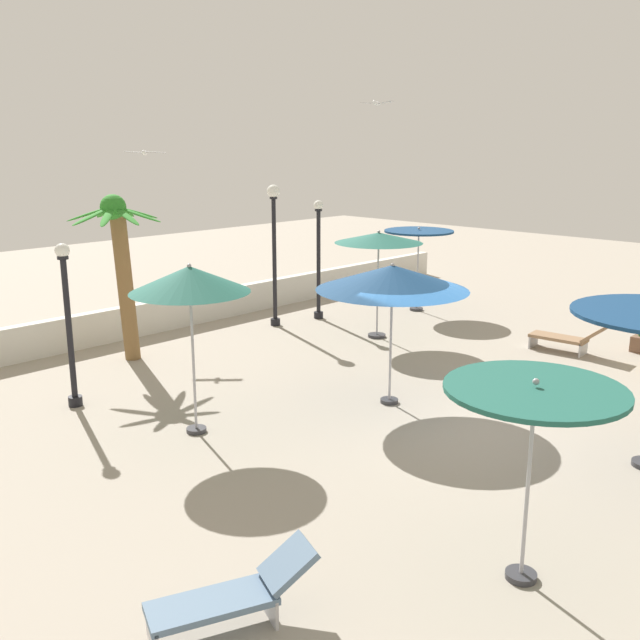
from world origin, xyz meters
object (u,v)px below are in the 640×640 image
(patio_umbrella_4, at_px, (379,239))
(lamp_post_1, at_px, (68,322))
(seagull_0, at_px, (377,103))
(lounge_chair_1, at_px, (233,595))
(lounge_chair_0, at_px, (568,338))
(seagull_1, at_px, (145,153))
(lamp_post_3, at_px, (274,240))
(patio_umbrella_5, at_px, (190,280))
(patio_umbrella_0, at_px, (534,400))
(patio_umbrella_3, at_px, (392,278))
(lamp_post_2, at_px, (319,257))
(patio_umbrella_2, at_px, (419,236))
(palm_tree_0, at_px, (121,257))

(patio_umbrella_4, height_order, lamp_post_1, lamp_post_1)
(seagull_0, bearing_deg, lounge_chair_1, -146.35)
(lounge_chair_0, height_order, seagull_1, seagull_1)
(patio_umbrella_4, height_order, seagull_1, seagull_1)
(lamp_post_3, distance_m, seagull_1, 4.25)
(patio_umbrella_5, height_order, lounge_chair_0, patio_umbrella_5)
(lounge_chair_1, bearing_deg, patio_umbrella_0, -31.46)
(lamp_post_1, xyz_separation_m, lounge_chair_0, (10.52, -5.49, -1.36))
(patio_umbrella_3, relative_size, seagull_0, 3.10)
(lamp_post_1, xyz_separation_m, lamp_post_3, (7.27, 1.92, 0.74))
(lamp_post_2, relative_size, seagull_0, 3.62)
(patio_umbrella_2, xyz_separation_m, lounge_chair_1, (-13.79, -7.72, -1.98))
(lamp_post_1, relative_size, seagull_1, 3.64)
(lounge_chair_0, bearing_deg, patio_umbrella_0, -157.56)
(lamp_post_3, relative_size, lounge_chair_0, 2.11)
(patio_umbrella_3, relative_size, patio_umbrella_4, 1.04)
(palm_tree_0, relative_size, lamp_post_1, 1.22)
(lamp_post_2, bearing_deg, patio_umbrella_3, -124.56)
(patio_umbrella_0, distance_m, seagull_0, 13.62)
(patio_umbrella_2, height_order, lounge_chair_1, patio_umbrella_2)
(patio_umbrella_2, height_order, lamp_post_2, lamp_post_2)
(lamp_post_3, bearing_deg, palm_tree_0, 179.03)
(patio_umbrella_4, xyz_separation_m, lounge_chair_0, (2.20, -4.44, -2.30))
(patio_umbrella_2, height_order, seagull_1, seagull_1)
(patio_umbrella_3, height_order, lamp_post_2, lamp_post_2)
(palm_tree_0, xyz_separation_m, seagull_0, (7.23, -1.79, 3.70))
(lamp_post_1, bearing_deg, patio_umbrella_4, -7.16)
(palm_tree_0, distance_m, seagull_0, 8.32)
(lamp_post_1, height_order, seagull_1, seagull_1)
(patio_umbrella_2, distance_m, patio_umbrella_3, 8.48)
(patio_umbrella_4, relative_size, lamp_post_2, 0.83)
(seagull_1, bearing_deg, patio_umbrella_4, -55.83)
(lounge_chair_0, relative_size, seagull_1, 2.11)
(patio_umbrella_3, xyz_separation_m, patio_umbrella_4, (3.76, 3.44, 0.09))
(lamp_post_1, relative_size, seagull_0, 3.38)
(patio_umbrella_5, bearing_deg, seagull_1, 61.97)
(lamp_post_1, height_order, seagull_0, seagull_0)
(palm_tree_0, bearing_deg, seagull_1, 45.04)
(palm_tree_0, relative_size, lamp_post_3, 1.00)
(patio_umbrella_5, bearing_deg, lamp_post_2, 29.64)
(patio_umbrella_3, bearing_deg, palm_tree_0, 108.29)
(patio_umbrella_4, distance_m, palm_tree_0, 6.64)
(lounge_chair_0, relative_size, seagull_0, 1.96)
(patio_umbrella_5, relative_size, seagull_1, 3.46)
(patio_umbrella_4, distance_m, seagull_1, 6.82)
(patio_umbrella_2, bearing_deg, lamp_post_2, 152.85)
(palm_tree_0, distance_m, lounge_chair_1, 10.85)
(lamp_post_1, distance_m, lamp_post_3, 7.55)
(lamp_post_1, bearing_deg, patio_umbrella_5, -72.74)
(patio_umbrella_0, bearing_deg, patio_umbrella_5, 90.16)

